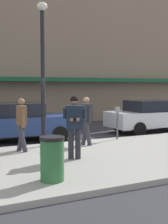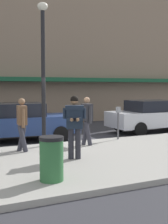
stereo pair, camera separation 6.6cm
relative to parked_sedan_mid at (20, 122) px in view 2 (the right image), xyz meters
The scene contains 12 objects.
ground_plane 2.11m from the parked_sedan_mid, 47.95° to the right, with size 80.00×80.00×0.00m, color #333338.
sidewalk 4.94m from the parked_sedan_mid, 61.75° to the right, with size 32.00×5.30×0.14m, color #99968E.
curb_paint_line 2.82m from the parked_sedan_mid, 31.29° to the right, with size 28.00×0.12×0.01m, color silver.
storefront_facade 9.68m from the parked_sedan_mid, 71.80° to the left, with size 28.00×4.70×14.06m.
parked_sedan_mid is the anchor object (origin of this frame).
parked_sedan_far 6.42m from the parked_sedan_mid, ahead, with size 4.55×2.03×1.54m.
man_texting_on_phone 4.39m from the parked_sedan_mid, 84.16° to the right, with size 0.61×0.65×1.81m.
pedestrian_with_bag 3.12m from the parked_sedan_mid, 56.95° to the right, with size 0.33×0.72×1.70m.
pedestrian_dark_coat 2.77m from the parked_sedan_mid, 103.10° to the right, with size 0.36×0.60×1.70m.
street_lamp_post 3.17m from the parked_sedan_mid, 82.15° to the right, with size 0.36×0.36×4.88m.
parking_meter 3.93m from the parked_sedan_mid, 31.58° to the right, with size 0.12×0.18×1.27m.
trash_bin 6.05m from the parked_sedan_mid, 98.10° to the right, with size 0.55×0.55×0.98m.
Camera 2 is at (-4.47, -10.87, 2.21)m, focal length 50.00 mm.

